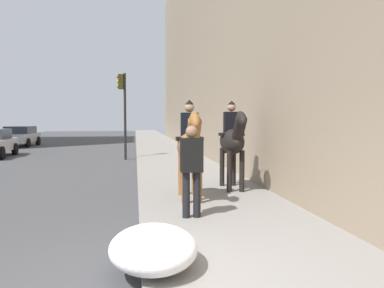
{
  "coord_description": "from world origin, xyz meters",
  "views": [
    {
      "loc": [
        -4.05,
        0.06,
        1.93
      ],
      "look_at": [
        4.0,
        -1.16,
        1.4
      ],
      "focal_mm": 35.28,
      "sensor_mm": 36.0,
      "label": 1
    }
  ],
  "objects_px": {
    "pedestrian_greeting": "(192,165)",
    "traffic_light_near_curb": "(123,102)",
    "mounted_horse_far": "(232,140)",
    "mounted_horse_near": "(190,145)",
    "car_far_lane": "(20,136)"
  },
  "relations": [
    {
      "from": "pedestrian_greeting",
      "to": "traffic_light_near_curb",
      "type": "xyz_separation_m",
      "value": [
        11.47,
        1.57,
        1.65
      ]
    },
    {
      "from": "mounted_horse_far",
      "to": "traffic_light_near_curb",
      "type": "xyz_separation_m",
      "value": [
        8.82,
        3.04,
        1.34
      ]
    },
    {
      "from": "mounted_horse_near",
      "to": "mounted_horse_far",
      "type": "distance_m",
      "value": 1.69
    },
    {
      "from": "mounted_horse_far",
      "to": "pedestrian_greeting",
      "type": "bearing_deg",
      "value": -27.48
    },
    {
      "from": "mounted_horse_near",
      "to": "traffic_light_near_curb",
      "type": "distance_m",
      "value": 10.18
    },
    {
      "from": "pedestrian_greeting",
      "to": "car_far_lane",
      "type": "height_order",
      "value": "pedestrian_greeting"
    },
    {
      "from": "mounted_horse_near",
      "to": "traffic_light_near_curb",
      "type": "xyz_separation_m",
      "value": [
        9.93,
        1.77,
        1.38
      ]
    },
    {
      "from": "pedestrian_greeting",
      "to": "car_far_lane",
      "type": "bearing_deg",
      "value": 22.86
    },
    {
      "from": "mounted_horse_far",
      "to": "pedestrian_greeting",
      "type": "height_order",
      "value": "mounted_horse_far"
    },
    {
      "from": "mounted_horse_near",
      "to": "traffic_light_near_curb",
      "type": "height_order",
      "value": "traffic_light_near_curb"
    },
    {
      "from": "pedestrian_greeting",
      "to": "traffic_light_near_curb",
      "type": "bearing_deg",
      "value": 7.73
    },
    {
      "from": "mounted_horse_near",
      "to": "pedestrian_greeting",
      "type": "relative_size",
      "value": 1.33
    },
    {
      "from": "pedestrian_greeting",
      "to": "traffic_light_near_curb",
      "type": "distance_m",
      "value": 11.69
    },
    {
      "from": "mounted_horse_near",
      "to": "mounted_horse_far",
      "type": "xyz_separation_m",
      "value": [
        1.11,
        -1.27,
        0.04
      ]
    },
    {
      "from": "pedestrian_greeting",
      "to": "traffic_light_near_curb",
      "type": "relative_size",
      "value": 0.41
    }
  ]
}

